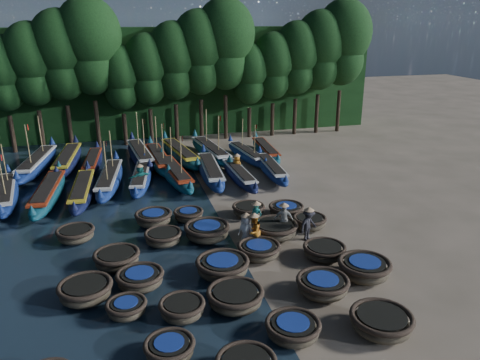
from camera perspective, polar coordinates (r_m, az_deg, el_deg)
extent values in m
plane|color=gray|center=(25.02, -1.50, -6.42)|extent=(120.00, 120.00, 0.00)
cube|color=black|center=(46.11, -8.65, 11.74)|extent=(40.00, 3.00, 10.00)
ellipsoid|color=#4D4330|center=(16.77, -8.57, -19.90)|extent=(1.74, 1.74, 0.59)
torus|color=#3A2C22|center=(16.60, -8.62, -19.16)|extent=(1.75, 1.75, 0.18)
cylinder|color=black|center=(16.58, -8.63, -19.06)|extent=(1.32, 1.32, 0.05)
cylinder|color=navy|center=(16.56, -8.63, -18.97)|extent=(1.02, 1.02, 0.04)
ellipsoid|color=#4D4330|center=(17.52, 6.45, -17.79)|extent=(2.44, 2.44, 0.61)
torus|color=#3A2C22|center=(17.35, 6.49, -17.03)|extent=(2.02, 2.02, 0.19)
cylinder|color=black|center=(17.33, 6.49, -16.93)|extent=(1.54, 1.54, 0.06)
cylinder|color=navy|center=(17.31, 6.50, -16.83)|extent=(1.18, 1.18, 0.04)
ellipsoid|color=#4D4330|center=(18.40, 16.82, -16.46)|extent=(2.46, 2.46, 0.67)
torus|color=#3A2C22|center=(18.22, 16.92, -15.64)|extent=(2.32, 2.32, 0.20)
cylinder|color=black|center=(18.20, 16.93, -15.54)|extent=(1.77, 1.77, 0.06)
ellipsoid|color=#4D4330|center=(18.99, -13.64, -15.11)|extent=(1.68, 1.68, 0.56)
torus|color=#3A2C22|center=(18.84, -13.71, -14.44)|extent=(1.58, 1.58, 0.17)
cylinder|color=black|center=(18.82, -13.71, -14.36)|extent=(1.19, 1.19, 0.05)
cylinder|color=navy|center=(18.80, -13.72, -14.27)|extent=(0.91, 0.91, 0.03)
ellipsoid|color=#4D4330|center=(18.50, -7.05, -15.53)|extent=(1.98, 1.98, 0.64)
torus|color=#3A2C22|center=(18.33, -7.09, -14.75)|extent=(1.79, 1.79, 0.19)
cylinder|color=black|center=(18.31, -7.10, -14.65)|extent=(1.34, 1.34, 0.06)
ellipsoid|color=#4D4330|center=(18.94, -0.60, -14.34)|extent=(2.67, 2.67, 0.70)
torus|color=#3A2C22|center=(18.76, -0.60, -13.51)|extent=(2.29, 2.29, 0.21)
cylinder|color=black|center=(18.74, -0.60, -13.40)|extent=(1.74, 1.74, 0.06)
ellipsoid|color=#4D4330|center=(19.99, 10.02, -12.75)|extent=(2.59, 2.59, 0.67)
torus|color=#3A2C22|center=(19.82, 10.07, -11.97)|extent=(2.22, 2.22, 0.20)
cylinder|color=black|center=(19.80, 10.08, -11.87)|extent=(1.69, 1.69, 0.06)
cylinder|color=navy|center=(19.78, 10.09, -11.77)|extent=(1.30, 1.30, 0.04)
ellipsoid|color=#4D4330|center=(21.46, 14.89, -10.62)|extent=(2.79, 2.79, 0.76)
torus|color=#3A2C22|center=(21.29, 14.98, -9.79)|extent=(2.35, 2.35, 0.23)
cylinder|color=black|center=(21.26, 14.99, -9.68)|extent=(1.78, 1.78, 0.07)
cylinder|color=navy|center=(21.24, 15.00, -9.57)|extent=(1.37, 1.37, 0.05)
ellipsoid|color=#4D4330|center=(20.29, -18.29, -12.92)|extent=(2.06, 2.06, 0.71)
torus|color=#3A2C22|center=(20.12, -18.39, -12.12)|extent=(2.21, 2.21, 0.21)
cylinder|color=black|center=(20.10, -18.41, -12.02)|extent=(1.67, 1.67, 0.06)
ellipsoid|color=#4D4330|center=(20.58, -12.07, -11.91)|extent=(2.46, 2.46, 0.66)
torus|color=#3A2C22|center=(20.42, -12.13, -11.17)|extent=(2.04, 2.04, 0.20)
cylinder|color=black|center=(20.40, -12.13, -11.07)|extent=(1.55, 1.55, 0.06)
cylinder|color=navy|center=(20.38, -12.14, -10.98)|extent=(1.19, 1.19, 0.04)
ellipsoid|color=#4D4330|center=(20.97, -2.14, -10.72)|extent=(2.76, 2.76, 0.72)
torus|color=#3A2C22|center=(20.80, -2.15, -9.91)|extent=(2.40, 2.40, 0.22)
cylinder|color=black|center=(20.78, -2.15, -9.81)|extent=(1.83, 1.83, 0.07)
cylinder|color=navy|center=(20.76, -2.15, -9.70)|extent=(1.41, 1.41, 0.04)
ellipsoid|color=#4D4330|center=(22.42, 2.33, -8.74)|extent=(2.44, 2.44, 0.63)
torus|color=#3A2C22|center=(22.28, 2.34, -8.07)|extent=(2.07, 2.07, 0.19)
cylinder|color=black|center=(22.26, 2.34, -7.98)|extent=(1.57, 1.57, 0.06)
cylinder|color=navy|center=(22.25, 2.34, -7.89)|extent=(1.21, 1.21, 0.04)
ellipsoid|color=#4D4330|center=(22.73, 10.23, -8.68)|extent=(2.15, 2.15, 0.60)
torus|color=#3A2C22|center=(22.60, 10.27, -8.05)|extent=(2.05, 2.05, 0.18)
cylinder|color=black|center=(22.58, 10.28, -7.96)|extent=(1.57, 1.57, 0.05)
ellipsoid|color=#4D4330|center=(22.29, -14.76, -9.48)|extent=(2.57, 2.57, 0.71)
torus|color=#3A2C22|center=(22.14, -14.84, -8.72)|extent=(2.12, 2.12, 0.21)
cylinder|color=black|center=(22.12, -14.85, -8.62)|extent=(1.60, 1.60, 0.06)
ellipsoid|color=#4D4330|center=(23.94, -9.32, -7.09)|extent=(2.06, 2.06, 0.63)
torus|color=#3A2C22|center=(23.81, -9.36, -6.44)|extent=(1.92, 1.92, 0.19)
cylinder|color=black|center=(23.79, -9.36, -6.36)|extent=(1.45, 1.45, 0.06)
ellipsoid|color=#4D4330|center=(24.14, -4.04, -6.47)|extent=(2.66, 2.66, 0.76)
torus|color=#3A2C22|center=(23.98, -4.06, -5.70)|extent=(2.35, 2.35, 0.23)
cylinder|color=black|center=(23.96, -4.06, -5.60)|extent=(1.78, 1.78, 0.07)
cylinder|color=navy|center=(23.95, -4.06, -5.50)|extent=(1.37, 1.37, 0.05)
ellipsoid|color=#4D4330|center=(24.40, 4.22, -6.21)|extent=(2.53, 2.53, 0.73)
torus|color=#3A2C22|center=(24.25, 4.24, -5.48)|extent=(2.44, 2.44, 0.22)
cylinder|color=black|center=(24.24, 4.24, -5.38)|extent=(1.86, 1.86, 0.07)
ellipsoid|color=#4D4330|center=(25.60, 8.47, -5.24)|extent=(1.70, 1.70, 0.63)
torus|color=#3A2C22|center=(25.48, 8.50, -4.63)|extent=(1.85, 1.85, 0.19)
cylinder|color=black|center=(25.47, 8.51, -4.55)|extent=(1.39, 1.39, 0.06)
ellipsoid|color=#4D4330|center=(25.36, -19.38, -6.41)|extent=(2.15, 2.15, 0.64)
torus|color=#3A2C22|center=(25.24, -19.46, -5.80)|extent=(1.94, 1.94, 0.19)
cylinder|color=black|center=(25.22, -19.47, -5.72)|extent=(1.46, 1.46, 0.06)
ellipsoid|color=#4D4330|center=(26.12, -10.47, -4.76)|extent=(2.06, 2.06, 0.70)
torus|color=#3A2C22|center=(25.99, -10.52, -4.10)|extent=(2.05, 2.05, 0.21)
cylinder|color=black|center=(25.97, -10.52, -4.02)|extent=(1.54, 1.54, 0.06)
cylinder|color=navy|center=(25.96, -10.53, -3.93)|extent=(1.19, 1.19, 0.04)
ellipsoid|color=#4D4330|center=(26.42, -6.29, -4.40)|extent=(1.55, 1.55, 0.58)
torus|color=#3A2C22|center=(26.31, -6.31, -3.85)|extent=(1.69, 1.69, 0.18)
cylinder|color=black|center=(26.30, -6.31, -3.78)|extent=(1.27, 1.27, 0.05)
cylinder|color=navy|center=(26.28, -6.32, -3.71)|extent=(0.97, 0.97, 0.04)
ellipsoid|color=#4D4330|center=(26.90, 1.04, -3.81)|extent=(2.26, 2.26, 0.61)
torus|color=#3A2C22|center=(26.79, 1.04, -3.24)|extent=(1.90, 1.90, 0.18)
cylinder|color=black|center=(26.77, 1.04, -3.17)|extent=(1.44, 1.44, 0.06)
ellipsoid|color=#4D4330|center=(27.02, 5.64, -3.79)|extent=(2.39, 2.39, 0.61)
torus|color=#3A2C22|center=(26.91, 5.66, -3.23)|extent=(2.04, 2.04, 0.18)
cylinder|color=black|center=(26.90, 5.67, -3.16)|extent=(1.55, 1.55, 0.06)
cylinder|color=navy|center=(26.89, 5.67, -3.09)|extent=(1.19, 1.19, 0.04)
ellipsoid|color=navy|center=(32.22, -26.62, -1.61)|extent=(2.41, 7.95, 0.98)
cone|color=navy|center=(35.66, -26.48, 1.37)|extent=(0.43, 0.43, 0.59)
cone|color=navy|center=(28.44, -27.16, -3.05)|extent=(0.43, 0.43, 0.49)
cube|color=beige|center=(32.09, -26.73, -0.93)|extent=(1.81, 6.16, 0.12)
cube|color=black|center=(32.06, -26.75, -0.80)|extent=(1.44, 5.35, 0.10)
cylinder|color=#997F4C|center=(32.87, -26.76, 1.64)|extent=(0.07, 0.23, 2.74)
cylinder|color=#997F4C|center=(30.34, -27.01, 0.26)|extent=(0.07, 0.23, 2.74)
plane|color=red|center=(30.00, -27.07, 2.46)|extent=(0.00, 0.34, 0.34)
ellipsoid|color=#0D424E|center=(31.20, -22.33, -1.58)|extent=(2.17, 8.36, 1.03)
cone|color=#0D424E|center=(34.74, -21.23, 1.78)|extent=(0.45, 0.45, 0.62)
cone|color=#0D424E|center=(27.32, -24.07, -3.31)|extent=(0.45, 0.45, 0.52)
cube|color=#9C2D13|center=(31.06, -22.43, -0.83)|extent=(1.61, 6.47, 0.12)
cube|color=black|center=(31.03, -22.45, -0.69)|extent=(1.26, 5.62, 0.10)
ellipsoid|color=#10143C|center=(31.00, -18.65, -1.31)|extent=(1.86, 7.89, 0.98)
cone|color=#10143C|center=(34.40, -18.12, 1.86)|extent=(0.43, 0.43, 0.59)
cone|color=#10143C|center=(27.25, -19.60, -2.91)|extent=(0.43, 0.43, 0.49)
cube|color=gold|center=(30.86, -18.73, -0.60)|extent=(1.38, 6.11, 0.12)
cube|color=black|center=(30.84, -18.75, -0.46)|extent=(1.07, 5.32, 0.10)
ellipsoid|color=navy|center=(32.49, -15.61, -0.01)|extent=(2.55, 8.40, 1.03)
cone|color=navy|center=(36.11, -14.92, 3.08)|extent=(0.46, 0.46, 0.62)
cone|color=navy|center=(28.53, -16.72, -1.48)|extent=(0.46, 0.46, 0.52)
cube|color=beige|center=(32.36, -15.68, 0.71)|extent=(1.91, 6.50, 0.12)
cube|color=black|center=(32.33, -15.70, 0.85)|extent=(1.52, 5.64, 0.10)
cylinder|color=#997F4C|center=(33.17, -15.43, 3.39)|extent=(0.07, 0.25, 2.89)
cylinder|color=#997F4C|center=(30.52, -16.06, 1.98)|extent=(0.07, 0.25, 2.89)
plane|color=red|center=(30.16, -15.98, 4.28)|extent=(0.00, 0.36, 0.36)
ellipsoid|color=navy|center=(32.42, -11.99, 0.13)|extent=(2.40, 7.42, 0.91)
cone|color=navy|center=(35.63, -11.57, 2.89)|extent=(0.40, 0.40, 0.55)
cone|color=navy|center=(28.90, -12.65, -1.13)|extent=(0.40, 0.40, 0.46)
cube|color=beige|center=(32.30, -12.03, 0.77)|extent=(1.80, 5.74, 0.11)
cube|color=black|center=(32.28, -12.04, 0.90)|extent=(1.45, 4.98, 0.09)
ellipsoid|color=#0D424E|center=(32.77, -7.95, 0.69)|extent=(2.37, 8.33, 1.03)
cone|color=#0D424E|center=(36.32, -9.52, 3.55)|extent=(0.45, 0.45, 0.62)
cone|color=#0D424E|center=(28.89, -6.10, -0.50)|extent=(0.45, 0.45, 0.51)
cube|color=#9C2D13|center=(32.64, -7.99, 1.40)|extent=(1.77, 6.45, 0.12)
cube|color=black|center=(32.61, -7.99, 1.54)|extent=(1.40, 5.60, 0.10)
cylinder|color=#997F4C|center=(33.47, -8.42, 4.00)|extent=(0.07, 0.24, 2.88)
cylinder|color=#997F4C|center=(30.87, -7.22, 2.76)|extent=(0.07, 0.24, 2.88)
plane|color=red|center=(30.58, -7.04, 5.04)|extent=(0.00, 0.36, 0.36)
ellipsoid|color=navy|center=(33.00, -3.59, 0.99)|extent=(2.05, 8.45, 1.05)
cone|color=navy|center=(36.69, -4.50, 3.95)|extent=(0.46, 0.46, 0.63)
cone|color=navy|center=(28.98, -2.49, -0.30)|extent=(0.46, 0.46, 0.52)
cube|color=beige|center=(32.87, -3.60, 1.72)|extent=(1.52, 6.55, 0.13)
cube|color=black|center=(32.84, -3.61, 1.86)|extent=(1.18, 5.69, 0.10)
ellipsoid|color=#10143C|center=(32.40, -0.08, 0.53)|extent=(1.52, 7.20, 0.89)
cone|color=#10143C|center=(35.42, -1.73, 3.15)|extent=(0.39, 0.39, 0.54)
cone|color=#10143C|center=(29.08, 1.91, -0.57)|extent=(0.39, 0.39, 0.45)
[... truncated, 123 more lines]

